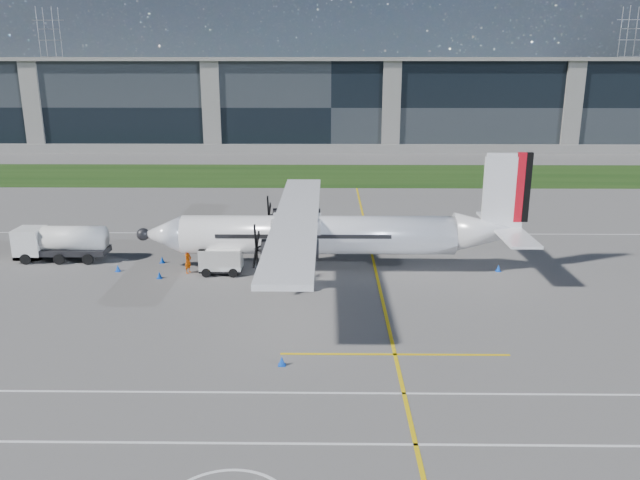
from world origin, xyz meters
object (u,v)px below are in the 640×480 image
Objects in this scene: pylon_east at (628,62)px; baggage_tug at (221,261)px; safety_cone_tail at (498,268)px; safety_cone_nose_port at (159,275)px; ground_crew_person at (188,259)px; safety_cone_fwd at (118,268)px; turboprop_aircraft at (333,213)px; fuel_tanker_truck at (55,243)px; safety_cone_nose_stbd at (162,260)px; safety_cone_stbdwing at (297,219)px; pylon_west at (53,62)px; safety_cone_portwing at (282,361)px.

pylon_east is 9.38× the size of baggage_tug.
baggage_tug is at bearing -123.09° from pylon_east.
safety_cone_tail is 1.00× the size of safety_cone_nose_port.
ground_crew_person is 5.30m from safety_cone_fwd.
turboprop_aircraft is at bearing -120.92° from pylon_east.
fuel_tanker_truck reaches higher than baggage_tug.
safety_cone_nose_stbd is at bearing 176.06° from safety_cone_tail.
safety_cone_nose_port is at bearing -118.41° from safety_cone_stbdwing.
safety_cone_nose_port is (-24.39, -1.83, 0.00)m from safety_cone_tail.
turboprop_aircraft is at bearing -7.05° from safety_cone_nose_stbd.
pylon_west is 149.57m from safety_cone_stbdwing.
ground_crew_person is 3.52m from safety_cone_nose_stbd.
baggage_tug is at bearing -178.12° from safety_cone_tail.
pylon_east reaches higher than safety_cone_fwd.
turboprop_aircraft reaches higher than safety_cone_tail.
pylon_east is 60.00× the size of safety_cone_portwing.
pylon_east is 4.14× the size of fuel_tanker_truck.
pylon_west is at bearing 116.65° from baggage_tug.
fuel_tanker_truck is 6.26m from safety_cone_fwd.
safety_cone_nose_port is at bearing -124.05° from pylon_east.
pylon_west is 170.12m from safety_cone_tail.
turboprop_aircraft is at bearing 9.09° from safety_cone_nose_port.
safety_cone_nose_port is 18.78m from safety_cone_stbdwing.
fuel_tanker_truck is 13.57m from baggage_tug.
turboprop_aircraft reaches higher than safety_cone_portwing.
safety_cone_nose_port is (9.02, -4.11, -1.11)m from fuel_tanker_truck.
turboprop_aircraft is 10.98m from ground_crew_person.
safety_cone_tail is (91.96, -142.36, -14.75)m from pylon_west.
turboprop_aircraft reaches higher than safety_cone_stbdwing.
ground_crew_person is at bearing -2.82° from safety_cone_fwd.
safety_cone_nose_stbd is at bearing 37.26° from safety_cone_fwd.
pylon_west is at bearing 112.68° from fuel_tanker_truck.
fuel_tanker_truck reaches higher than safety_cone_stbdwing.
ground_crew_person reaches higher than safety_cone_nose_port.
fuel_tanker_truck reaches higher than safety_cone_portwing.
safety_cone_portwing is at bearing -48.17° from safety_cone_fwd.
pylon_west is 165.00m from pylon_east.
fuel_tanker_truck is at bearing -145.35° from safety_cone_stbdwing.
safety_cone_tail is 21.32m from safety_cone_stbdwing.
baggage_tug is at bearing -71.07° from ground_crew_person.
ground_crew_person is at bearing 178.50° from baggage_tug.
pylon_east is 160.69m from safety_cone_tail.
pylon_west reaches higher than fuel_tanker_truck.
pylon_west is 160.65m from baggage_tug.
safety_cone_portwing is (-2.63, -15.05, -4.10)m from turboprop_aircraft.
baggage_tug is at bearing 110.69° from safety_cone_portwing.
safety_cone_fwd is at bearing 177.60° from baggage_tug.
safety_cone_fwd is (-100.87, -142.70, -14.75)m from pylon_east.
fuel_tanker_truck is 14.50× the size of safety_cone_nose_port.
ground_crew_person is at bearing -178.48° from safety_cone_tail.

